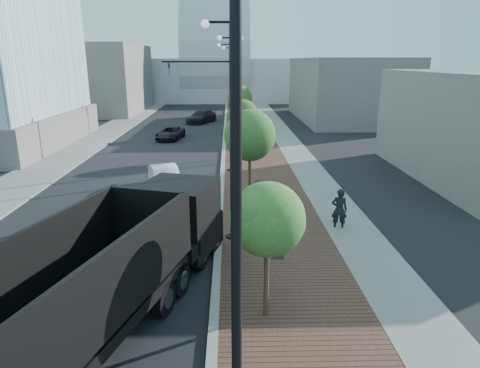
{
  "coord_description": "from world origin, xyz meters",
  "views": [
    {
      "loc": [
        0.51,
        -7.59,
        7.7
      ],
      "look_at": [
        1.0,
        12.0,
        2.0
      ],
      "focal_mm": 31.92,
      "sensor_mm": 36.0,
      "label": 1
    }
  ],
  "objects_px": {
    "dump_truck": "(137,259)",
    "pedestrian": "(339,210)",
    "white_sedan": "(165,178)",
    "dark_car_mid": "(170,133)"
  },
  "relations": [
    {
      "from": "dark_car_mid",
      "to": "pedestrian",
      "type": "bearing_deg",
      "value": -55.37
    },
    {
      "from": "dark_car_mid",
      "to": "pedestrian",
      "type": "xyz_separation_m",
      "value": [
        11.08,
        -24.22,
        0.38
      ]
    },
    {
      "from": "pedestrian",
      "to": "dump_truck",
      "type": "bearing_deg",
      "value": 46.32
    },
    {
      "from": "dump_truck",
      "to": "pedestrian",
      "type": "distance_m",
      "value": 10.11
    },
    {
      "from": "white_sedan",
      "to": "pedestrian",
      "type": "relative_size",
      "value": 2.18
    },
    {
      "from": "dump_truck",
      "to": "dark_car_mid",
      "type": "bearing_deg",
      "value": 112.61
    },
    {
      "from": "white_sedan",
      "to": "dark_car_mid",
      "type": "xyz_separation_m",
      "value": [
        -1.99,
        17.35,
        -0.09
      ]
    },
    {
      "from": "dump_truck",
      "to": "white_sedan",
      "type": "distance_m",
      "value": 12.96
    },
    {
      "from": "white_sedan",
      "to": "pedestrian",
      "type": "distance_m",
      "value": 11.4
    },
    {
      "from": "white_sedan",
      "to": "pedestrian",
      "type": "height_order",
      "value": "pedestrian"
    }
  ]
}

